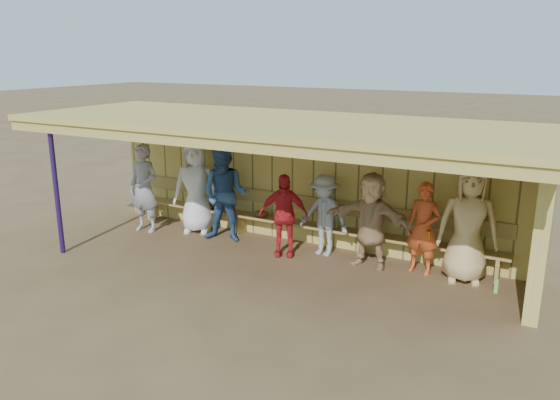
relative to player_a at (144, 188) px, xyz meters
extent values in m
plane|color=brown|center=(3.12, -0.32, -0.90)|extent=(90.00, 90.00, 0.00)
imported|color=#98959E|center=(0.00, 0.00, 0.00)|extent=(0.68, 0.47, 1.81)
imported|color=white|center=(0.96, 0.47, 0.04)|extent=(1.07, 0.89, 1.88)
imported|color=#32568B|center=(1.78, 0.28, 0.03)|extent=(1.04, 0.89, 1.86)
imported|color=red|center=(3.14, 0.12, -0.15)|extent=(0.96, 0.68, 1.51)
imported|color=#96999E|center=(3.77, 0.49, -0.16)|extent=(1.01, 0.64, 1.49)
imported|color=tan|center=(4.69, 0.36, -0.08)|extent=(1.56, 0.61, 1.65)
imported|color=#CE4B21|center=(5.54, 0.49, -0.13)|extent=(0.60, 0.43, 1.54)
imported|color=tan|center=(6.24, 0.49, 0.05)|extent=(1.04, 0.80, 1.90)
cube|color=tan|center=(3.12, 1.03, 0.30)|extent=(8.60, 0.20, 2.40)
cube|color=tan|center=(7.32, 0.13, 0.30)|extent=(0.20, 1.62, 2.40)
cube|color=tan|center=(3.12, -0.32, 1.55)|extent=(8.80, 3.20, 0.10)
cube|color=tan|center=(3.12, -1.82, 1.42)|extent=(8.80, 0.10, 0.18)
cube|color=tan|center=(-0.68, -0.32, 1.41)|extent=(0.08, 3.00, 0.16)
cube|color=tan|center=(0.27, -0.32, 1.41)|extent=(0.08, 3.00, 0.16)
cube|color=tan|center=(1.22, -0.32, 1.41)|extent=(0.08, 3.00, 0.16)
cube|color=tan|center=(2.17, -0.32, 1.41)|extent=(0.08, 3.00, 0.16)
cube|color=tan|center=(3.12, -0.32, 1.41)|extent=(0.08, 3.00, 0.16)
cube|color=tan|center=(4.07, -0.32, 1.41)|extent=(0.08, 3.00, 0.16)
cube|color=tan|center=(5.02, -0.32, 1.41)|extent=(0.08, 3.00, 0.16)
cube|color=tan|center=(5.97, -0.32, 1.41)|extent=(0.08, 3.00, 0.16)
cube|color=tan|center=(6.92, -0.32, 1.41)|extent=(0.08, 3.00, 0.16)
cylinder|color=navy|center=(-0.48, -1.72, 0.30)|extent=(0.09, 0.09, 2.40)
cube|color=#A68B47|center=(3.12, 0.74, -0.48)|extent=(7.60, 0.32, 0.05)
cube|color=#A68B47|center=(3.12, 0.90, -0.10)|extent=(7.60, 0.04, 0.26)
cube|color=#A68B47|center=(-0.48, 0.74, -0.70)|extent=(0.06, 0.29, 0.40)
cube|color=#A68B47|center=(1.83, 0.74, -0.70)|extent=(0.06, 0.29, 0.40)
cube|color=#A68B47|center=(4.41, 0.74, -0.70)|extent=(0.06, 0.29, 0.40)
cube|color=#A68B47|center=(6.72, 0.74, -0.70)|extent=(0.06, 0.29, 0.40)
cylinder|color=orange|center=(5.63, 0.54, -0.50)|extent=(0.13, 0.41, 0.80)
sphere|color=yellow|center=(6.41, 0.54, -0.86)|extent=(0.08, 0.08, 0.08)
ellipsoid|color=#593319|center=(1.07, 0.69, -0.39)|extent=(0.30, 0.24, 0.14)
ellipsoid|color=#593319|center=(2.34, 0.69, -0.39)|extent=(0.30, 0.24, 0.14)
ellipsoid|color=#593319|center=(3.72, 0.69, -0.39)|extent=(0.30, 0.24, 0.14)
cylinder|color=#99C763|center=(3.88, 0.79, -0.34)|extent=(0.07, 0.07, 0.22)
cylinder|color=orange|center=(4.66, 0.79, -0.34)|extent=(0.07, 0.07, 0.22)
cylinder|color=#7FBE5F|center=(6.77, 0.24, -0.79)|extent=(0.07, 0.07, 0.22)
camera|label=1|loc=(7.55, -8.09, 2.65)|focal=35.00mm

